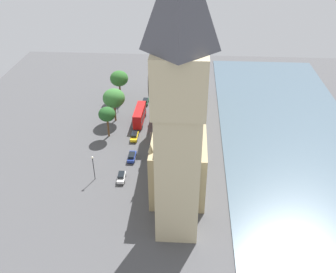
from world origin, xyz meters
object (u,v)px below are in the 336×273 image
object	(u,v)px
car_yellow_cab_kerbside	(134,136)
plane_tree_under_trees	(107,114)
street_lamp_leading	(117,99)
car_white_corner	(121,177)
clock_tower	(179,104)
pedestrian_near_tower	(151,135)
street_lamp_slot_10	(93,164)
parliament_building	(182,111)
plane_tree_far_end	(114,98)
double_decker_bus_by_river_gate	(140,115)
car_dark_green_trailing	(145,101)
car_blue_midblock	(132,156)
plane_tree_opposite_hall	(119,79)

from	to	relation	value
car_yellow_cab_kerbside	plane_tree_under_trees	distance (m)	9.84
street_lamp_leading	car_white_corner	bearing A→B (deg)	101.46
car_yellow_cab_kerbside	plane_tree_under_trees	size ratio (longest dim) A/B	0.52
plane_tree_under_trees	clock_tower	bearing A→B (deg)	121.49
pedestrian_near_tower	car_yellow_cab_kerbside	bearing A→B (deg)	-162.04
clock_tower	car_white_corner	world-z (taller)	clock_tower
car_yellow_cab_kerbside	street_lamp_leading	bearing A→B (deg)	-64.01
clock_tower	car_white_corner	distance (m)	34.66
street_lamp_slot_10	street_lamp_leading	bearing A→B (deg)	-89.41
parliament_building	plane_tree_far_end	world-z (taller)	parliament_building
plane_tree_far_end	parliament_building	bearing A→B (deg)	159.08
car_yellow_cab_kerbside	plane_tree_far_end	distance (m)	14.08
plane_tree_under_trees	double_decker_bus_by_river_gate	bearing A→B (deg)	-133.44
double_decker_bus_by_river_gate	plane_tree_under_trees	bearing A→B (deg)	-131.97
car_dark_green_trailing	street_lamp_leading	bearing A→B (deg)	-139.23
pedestrian_near_tower	street_lamp_leading	size ratio (longest dim) A/B	0.22
car_blue_midblock	plane_tree_far_end	xyz separation A→B (m)	(7.95, -19.97, 6.77)
car_yellow_cab_kerbside	plane_tree_opposite_hall	distance (m)	26.63
parliament_building	plane_tree_far_end	size ratio (longest dim) A/B	5.68
plane_tree_far_end	clock_tower	bearing A→B (deg)	115.54
car_white_corner	plane_tree_far_end	xyz separation A→B (m)	(6.66, -28.59, 6.77)
plane_tree_far_end	car_yellow_cab_kerbside	bearing A→B (deg)	126.00
car_blue_midblock	car_white_corner	world-z (taller)	same
street_lamp_leading	car_dark_green_trailing	bearing A→B (deg)	-140.89
car_yellow_cab_kerbside	plane_tree_far_end	xyz separation A→B (m)	(7.26, -9.99, 6.77)
double_decker_bus_by_river_gate	plane_tree_opposite_hall	xyz separation A→B (m)	(8.54, -15.13, 5.04)
car_blue_midblock	car_white_corner	distance (m)	8.72
parliament_building	car_dark_green_trailing	world-z (taller)	parliament_building
car_dark_green_trailing	parliament_building	bearing A→B (deg)	-55.60
street_lamp_leading	pedestrian_near_tower	bearing A→B (deg)	130.92
clock_tower	street_lamp_slot_10	world-z (taller)	clock_tower
car_yellow_cab_kerbside	street_lamp_slot_10	bearing A→B (deg)	69.08
car_yellow_cab_kerbside	car_white_corner	size ratio (longest dim) A/B	1.13
parliament_building	car_dark_green_trailing	xyz separation A→B (m)	(12.60, -19.60, -7.27)
plane_tree_far_end	plane_tree_opposite_hall	world-z (taller)	plane_tree_far_end
car_dark_green_trailing	car_white_corner	xyz separation A→B (m)	(1.26, 40.35, -0.00)
double_decker_bus_by_river_gate	street_lamp_leading	distance (m)	9.99
clock_tower	double_decker_bus_by_river_gate	size ratio (longest dim) A/B	5.29
car_blue_midblock	plane_tree_opposite_hall	world-z (taller)	plane_tree_opposite_hall
car_dark_green_trailing	double_decker_bus_by_river_gate	size ratio (longest dim) A/B	0.45
car_dark_green_trailing	car_white_corner	world-z (taller)	same
parliament_building	clock_tower	size ratio (longest dim) A/B	1.07
car_yellow_cab_kerbside	plane_tree_far_end	size ratio (longest dim) A/B	0.46
clock_tower	pedestrian_near_tower	size ratio (longest dim) A/B	36.09
car_dark_green_trailing	double_decker_bus_by_river_gate	distance (m)	12.59
plane_tree_far_end	plane_tree_opposite_hall	bearing A→B (deg)	-86.26
parliament_building	pedestrian_near_tower	bearing A→B (deg)	5.91
clock_tower	plane_tree_far_end	size ratio (longest dim) A/B	5.32
car_dark_green_trailing	street_lamp_leading	world-z (taller)	street_lamp_leading
car_yellow_cab_kerbside	clock_tower	bearing A→B (deg)	111.81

